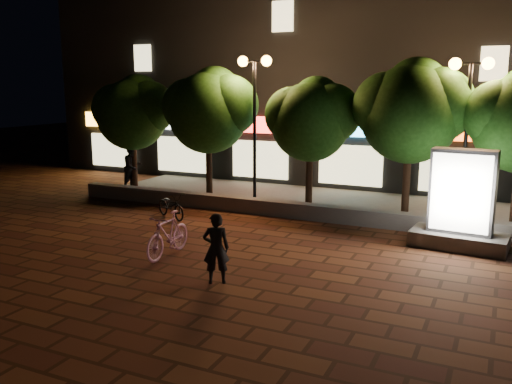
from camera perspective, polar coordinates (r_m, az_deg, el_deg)
The scene contains 15 objects.
ground at distance 14.33m, azimuth -3.58°, elevation -6.03°, with size 80.00×80.00×0.00m, color brown.
retaining_wall at distance 17.76m, azimuth 2.59°, elevation -1.77°, with size 16.00×0.45×0.50m, color slate.
sidewalk at distance 20.08m, azimuth 5.31°, elevation -0.89°, with size 16.00×5.00×0.08m, color slate.
building_block at distance 25.85m, azimuth 10.51°, elevation 12.74°, with size 28.00×8.12×11.30m.
tree_far_left at distance 22.11m, azimuth -12.88°, elevation 8.51°, with size 3.36×2.80×4.63m.
tree_left at distance 20.15m, azimuth -4.90°, elevation 8.93°, with size 3.60×3.00×4.89m.
tree_mid at distance 18.50m, azimuth 6.02°, elevation 8.00°, with size 3.24×2.70×4.50m.
tree_right at distance 17.68m, azimuth 16.33°, elevation 8.59°, with size 3.72×3.10×5.07m.
street_lamp_left at distance 19.00m, azimuth -0.15°, elevation 10.59°, with size 1.26×0.36×5.18m.
street_lamp_right at distance 17.23m, azimuth 21.72°, elevation 9.29°, with size 1.26×0.36×4.98m.
ad_kiosk at distance 15.15m, azimuth 20.99°, elevation -1.64°, with size 2.54×1.45×2.64m.
scooter_pink at distance 13.72m, azimuth -9.36°, elevation -4.50°, with size 0.53×1.87×1.12m, color #D086BB.
rider at distance 11.70m, azimuth -4.27°, elevation -5.99°, with size 0.58×0.38×1.58m, color black.
scooter_parked at distance 17.63m, azimuth -9.03°, elevation -1.43°, with size 0.56×1.61×0.84m, color black.
pedestrian at distance 22.28m, azimuth -13.00°, elevation 2.63°, with size 0.91×0.71×1.87m, color black.
Camera 1 is at (6.58, -11.99, 4.26)m, focal length 37.58 mm.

